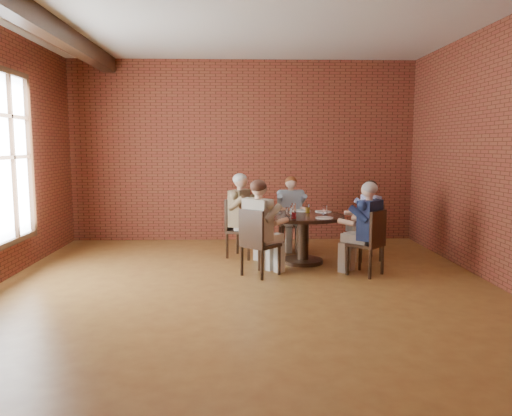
{
  "coord_description": "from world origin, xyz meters",
  "views": [
    {
      "loc": [
        -0.09,
        -6.03,
        1.81
      ],
      "look_at": [
        0.16,
        1.0,
        0.93
      ],
      "focal_mm": 35.0,
      "sensor_mm": 36.0,
      "label": 1
    }
  ],
  "objects_px": {
    "diner_b": "(291,213)",
    "smartphone": "(320,218)",
    "chair_c": "(238,226)",
    "diner_e": "(366,229)",
    "chair_a": "(371,229)",
    "diner_a": "(367,220)",
    "chair_d": "(256,240)",
    "chair_b": "(290,221)",
    "chair_e": "(371,240)",
    "diner_d": "(261,228)",
    "diner_c": "(243,216)",
    "dining_table": "(303,229)"
  },
  "relations": [
    {
      "from": "smartphone",
      "to": "chair_c",
      "type": "bearing_deg",
      "value": 147.36
    },
    {
      "from": "chair_a",
      "to": "diner_d",
      "type": "height_order",
      "value": "diner_d"
    },
    {
      "from": "chair_a",
      "to": "chair_e",
      "type": "height_order",
      "value": "chair_e"
    },
    {
      "from": "diner_a",
      "to": "chair_b",
      "type": "bearing_deg",
      "value": -139.53
    },
    {
      "from": "dining_table",
      "to": "diner_a",
      "type": "relative_size",
      "value": 1.0
    },
    {
      "from": "diner_e",
      "to": "chair_c",
      "type": "bearing_deg",
      "value": -80.93
    },
    {
      "from": "chair_d",
      "to": "chair_e",
      "type": "height_order",
      "value": "chair_d"
    },
    {
      "from": "chair_d",
      "to": "diner_d",
      "type": "bearing_deg",
      "value": -90.0
    },
    {
      "from": "chair_b",
      "to": "diner_d",
      "type": "bearing_deg",
      "value": -112.39
    },
    {
      "from": "chair_c",
      "to": "diner_a",
      "type": "bearing_deg",
      "value": -72.77
    },
    {
      "from": "chair_b",
      "to": "diner_b",
      "type": "height_order",
      "value": "diner_b"
    },
    {
      "from": "chair_a",
      "to": "diner_a",
      "type": "relative_size",
      "value": 0.71
    },
    {
      "from": "diner_b",
      "to": "diner_c",
      "type": "relative_size",
      "value": 0.94
    },
    {
      "from": "dining_table",
      "to": "chair_e",
      "type": "xyz_separation_m",
      "value": [
        0.85,
        -0.79,
        -0.03
      ]
    },
    {
      "from": "diner_d",
      "to": "diner_a",
      "type": "bearing_deg",
      "value": -108.86
    },
    {
      "from": "diner_e",
      "to": "chair_e",
      "type": "bearing_deg",
      "value": 90.0
    },
    {
      "from": "diner_a",
      "to": "chair_c",
      "type": "distance_m",
      "value": 2.07
    },
    {
      "from": "diner_b",
      "to": "diner_c",
      "type": "xyz_separation_m",
      "value": [
        -0.85,
        -0.6,
        0.04
      ]
    },
    {
      "from": "dining_table",
      "to": "chair_b",
      "type": "xyz_separation_m",
      "value": [
        -0.08,
        1.11,
        -0.04
      ]
    },
    {
      "from": "chair_c",
      "to": "chair_e",
      "type": "xyz_separation_m",
      "value": [
        1.85,
        -1.27,
        -0.01
      ]
    },
    {
      "from": "chair_c",
      "to": "chair_d",
      "type": "bearing_deg",
      "value": -143.0
    },
    {
      "from": "diner_a",
      "to": "chair_e",
      "type": "height_order",
      "value": "diner_a"
    },
    {
      "from": "chair_a",
      "to": "smartphone",
      "type": "distance_m",
      "value": 1.11
    },
    {
      "from": "chair_b",
      "to": "chair_d",
      "type": "relative_size",
      "value": 0.96
    },
    {
      "from": "diner_c",
      "to": "smartphone",
      "type": "bearing_deg",
      "value": -100.46
    },
    {
      "from": "diner_d",
      "to": "diner_e",
      "type": "height_order",
      "value": "diner_d"
    },
    {
      "from": "chair_c",
      "to": "diner_e",
      "type": "xyz_separation_m",
      "value": [
        1.79,
        -1.21,
        0.14
      ]
    },
    {
      "from": "diner_a",
      "to": "diner_e",
      "type": "xyz_separation_m",
      "value": [
        -0.26,
        -0.92,
        0.02
      ]
    },
    {
      "from": "chair_e",
      "to": "diner_a",
      "type": "bearing_deg",
      "value": -148.16
    },
    {
      "from": "chair_d",
      "to": "diner_d",
      "type": "xyz_separation_m",
      "value": [
        0.06,
        0.06,
        0.16
      ]
    },
    {
      "from": "chair_d",
      "to": "diner_e",
      "type": "xyz_separation_m",
      "value": [
        1.53,
        0.05,
        0.14
      ]
    },
    {
      "from": "diner_b",
      "to": "smartphone",
      "type": "bearing_deg",
      "value": -82.95
    },
    {
      "from": "chair_b",
      "to": "chair_e",
      "type": "xyz_separation_m",
      "value": [
        0.93,
        -1.91,
        0.01
      ]
    },
    {
      "from": "dining_table",
      "to": "diner_d",
      "type": "relative_size",
      "value": 0.94
    },
    {
      "from": "chair_a",
      "to": "diner_b",
      "type": "height_order",
      "value": "diner_b"
    },
    {
      "from": "diner_c",
      "to": "diner_b",
      "type": "bearing_deg",
      "value": -29.5
    },
    {
      "from": "diner_e",
      "to": "chair_d",
      "type": "bearing_deg",
      "value": -45.02
    },
    {
      "from": "smartphone",
      "to": "chair_e",
      "type": "bearing_deg",
      "value": -30.59
    },
    {
      "from": "chair_d",
      "to": "smartphone",
      "type": "height_order",
      "value": "chair_d"
    },
    {
      "from": "dining_table",
      "to": "chair_e",
      "type": "bearing_deg",
      "value": -43.23
    },
    {
      "from": "dining_table",
      "to": "diner_d",
      "type": "xyz_separation_m",
      "value": [
        -0.68,
        -0.72,
        0.14
      ]
    },
    {
      "from": "diner_b",
      "to": "smartphone",
      "type": "distance_m",
      "value": 1.44
    },
    {
      "from": "chair_d",
      "to": "diner_d",
      "type": "height_order",
      "value": "diner_d"
    },
    {
      "from": "smartphone",
      "to": "chair_b",
      "type": "bearing_deg",
      "value": 103.42
    },
    {
      "from": "chair_a",
      "to": "diner_d",
      "type": "bearing_deg",
      "value": -72.96
    },
    {
      "from": "diner_c",
      "to": "diner_d",
      "type": "bearing_deg",
      "value": -143.01
    },
    {
      "from": "diner_b",
      "to": "chair_c",
      "type": "distance_m",
      "value": 1.09
    },
    {
      "from": "diner_e",
      "to": "smartphone",
      "type": "relative_size",
      "value": 9.69
    },
    {
      "from": "diner_b",
      "to": "diner_a",
      "type": "bearing_deg",
      "value": -41.44
    },
    {
      "from": "diner_d",
      "to": "chair_e",
      "type": "bearing_deg",
      "value": -139.25
    }
  ]
}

